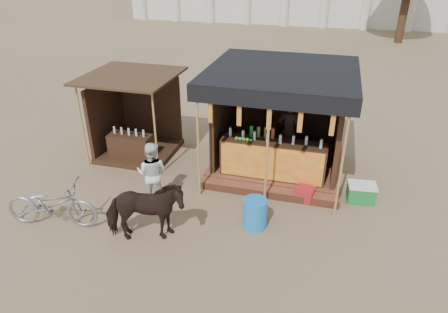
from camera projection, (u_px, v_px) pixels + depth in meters
name	position (u px, v px, depth m)	size (l,w,h in m)	color
ground	(204.00, 237.00, 8.31)	(120.00, 120.00, 0.00)	#846B4C
main_stall	(279.00, 134.00, 10.47)	(3.60, 3.61, 2.78)	brown
secondary_stall	(133.00, 125.00, 11.43)	(2.40, 2.40, 2.38)	#382014
cow	(145.00, 212.00, 7.94)	(0.74, 1.62, 1.37)	black
motorbike	(51.00, 204.00, 8.47)	(0.70, 2.01, 1.05)	#94959C
bystander	(152.00, 173.00, 9.16)	(0.74, 0.58, 1.53)	silver
blue_barrel	(255.00, 213.00, 8.50)	(0.52, 0.52, 0.67)	#1C7ED2
red_crate	(305.00, 194.00, 9.50)	(0.43, 0.43, 0.30)	#AB1C23
cooler	(361.00, 193.00, 9.41)	(0.68, 0.51, 0.46)	#1C8031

